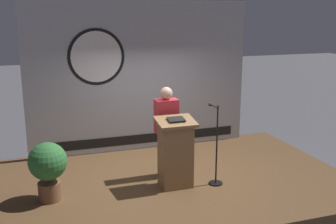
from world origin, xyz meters
TOP-DOWN VIEW (x-y plane):
  - ground_plane at (0.00, 0.00)m, footprint 40.00×40.00m
  - stage_platform at (0.00, 0.00)m, footprint 6.40×4.00m
  - banner_display at (-0.02, 1.85)m, footprint 4.74×0.12m
  - podium at (0.03, -0.28)m, footprint 0.64×0.50m
  - speaker_person at (0.02, 0.20)m, footprint 0.40×0.26m
  - microphone_stand at (0.72, -0.39)m, footprint 0.24×0.46m
  - potted_plant at (-2.04, -0.16)m, footprint 0.60×0.60m

SIDE VIEW (x-z plane):
  - ground_plane at x=0.00m, z-range 0.00..0.00m
  - stage_platform at x=0.00m, z-range 0.00..0.30m
  - microphone_stand at x=0.72m, z-range 0.08..1.48m
  - potted_plant at x=-2.04m, z-range 0.40..1.35m
  - podium at x=0.03m, z-range 0.29..1.51m
  - speaker_person at x=0.02m, z-range 0.32..1.96m
  - banner_display at x=-0.02m, z-range 0.30..3.44m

